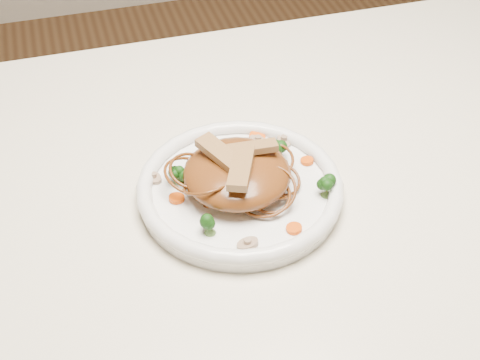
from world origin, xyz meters
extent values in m
cube|color=beige|center=(0.00, 0.00, 0.73)|extent=(1.20, 0.80, 0.04)
cylinder|color=brown|center=(0.54, 0.34, 0.35)|extent=(0.06, 0.06, 0.71)
cylinder|color=white|center=(-0.05, -0.02, 0.76)|extent=(0.29, 0.29, 0.02)
ellipsoid|color=brown|center=(-0.05, -0.01, 0.79)|extent=(0.17, 0.17, 0.04)
cube|color=#A37D4D|center=(-0.03, 0.00, 0.82)|extent=(0.06, 0.02, 0.01)
cube|color=#A37D4D|center=(-0.07, -0.01, 0.82)|extent=(0.05, 0.08, 0.01)
cube|color=#A37D4D|center=(-0.06, -0.04, 0.82)|extent=(0.05, 0.08, 0.01)
cylinder|color=#E54F08|center=(0.00, 0.07, 0.77)|extent=(0.02, 0.02, 0.00)
cylinder|color=#E54F08|center=(-0.13, -0.02, 0.77)|extent=(0.02, 0.02, 0.00)
cylinder|color=#E54F08|center=(0.05, 0.01, 0.77)|extent=(0.02, 0.02, 0.00)
cylinder|color=#E54F08|center=(-0.07, 0.07, 0.77)|extent=(0.02, 0.02, 0.00)
cylinder|color=#E54F08|center=(-0.01, -0.11, 0.77)|extent=(0.02, 0.02, 0.00)
cylinder|color=tan|center=(-0.07, -0.12, 0.77)|extent=(0.03, 0.03, 0.01)
cylinder|color=tan|center=(0.03, 0.05, 0.77)|extent=(0.03, 0.03, 0.01)
cylinder|color=tan|center=(-0.15, 0.03, 0.77)|extent=(0.03, 0.03, 0.01)
cylinder|color=tan|center=(0.00, 0.06, 0.77)|extent=(0.04, 0.04, 0.01)
camera|label=1|loc=(-0.23, -0.62, 1.34)|focal=50.37mm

